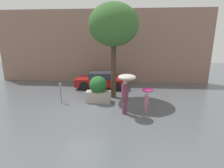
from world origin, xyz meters
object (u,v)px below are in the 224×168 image
Objects in this scene: street_tree at (114,25)px; parking_meter at (60,89)px; person_child at (147,94)px; person_adult at (126,85)px; planter_box at (98,89)px; parked_car_near at (101,80)px.

street_tree is 4.82m from parking_meter.
person_child is 4.51m from street_tree.
person_adult is 0.36× the size of street_tree.
planter_box is 0.28× the size of street_tree.
parking_meter is (-3.77, 1.32, -0.64)m from person_adult.
parked_car_near is 3.22× the size of parking_meter.
parking_meter is (-2.15, -0.33, 0.05)m from planter_box.
street_tree reaches higher than person_adult.
planter_box is 1.24× the size of person_child.
person_adult is (1.62, -1.65, 0.69)m from planter_box.
parking_meter is at bearing -171.30° from planter_box.
planter_box is at bearing 8.70° from parking_meter.
planter_box reaches higher than parking_meter.
person_adult is 1.61× the size of person_child.
person_child is 4.93m from parking_meter.
parking_meter is (-4.83, 0.94, -0.12)m from person_child.
street_tree is at bearing 69.96° from person_child.
person_adult is 4.05m from parking_meter.
planter_box is 2.18m from parking_meter.
street_tree is at bearing 50.26° from planter_box.
person_adult is at bearing -159.83° from parked_car_near.
person_child is (1.06, 0.38, -0.52)m from person_adult.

